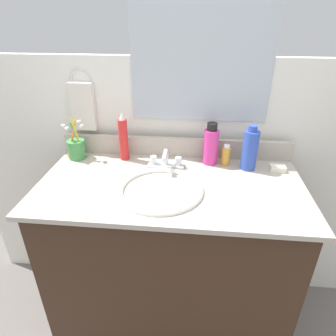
# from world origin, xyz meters

# --- Properties ---
(ground_plane) EXTENTS (6.00, 6.00, 0.00)m
(ground_plane) POSITION_xyz_m (0.00, 0.00, 0.00)
(ground_plane) COLOR #66605B
(vanity_cabinet) EXTENTS (1.02, 0.50, 0.84)m
(vanity_cabinet) POSITION_xyz_m (0.00, 0.00, 0.42)
(vanity_cabinet) COLOR #382316
(vanity_cabinet) RESTS_ON ground_plane
(countertop) EXTENTS (1.07, 0.54, 0.02)m
(countertop) POSITION_xyz_m (0.00, 0.00, 0.85)
(countertop) COLOR #B2A899
(countertop) RESTS_ON vanity_cabinet
(backsplash) EXTENTS (1.07, 0.02, 0.09)m
(backsplash) POSITION_xyz_m (0.00, 0.26, 0.90)
(backsplash) COLOR #B2A899
(backsplash) RESTS_ON countertop
(back_wall) EXTENTS (2.17, 0.04, 1.30)m
(back_wall) POSITION_xyz_m (0.00, 0.32, 0.65)
(back_wall) COLOR white
(back_wall) RESTS_ON ground_plane
(mirror_panel) EXTENTS (0.60, 0.01, 0.56)m
(mirror_panel) POSITION_xyz_m (0.10, 0.30, 1.31)
(mirror_panel) COLOR #B2BCC6
(towel_ring) EXTENTS (0.10, 0.01, 0.10)m
(towel_ring) POSITION_xyz_m (-0.43, 0.30, 1.20)
(towel_ring) COLOR silver
(hand_towel) EXTENTS (0.11, 0.04, 0.22)m
(hand_towel) POSITION_xyz_m (-0.43, 0.28, 1.08)
(hand_towel) COLOR silver
(sink_basin) EXTENTS (0.33, 0.33, 0.11)m
(sink_basin) POSITION_xyz_m (-0.03, -0.06, 0.83)
(sink_basin) COLOR white
(sink_basin) RESTS_ON countertop
(faucet) EXTENTS (0.16, 0.10, 0.08)m
(faucet) POSITION_xyz_m (-0.03, 0.14, 0.89)
(faucet) COLOR silver
(faucet) RESTS_ON countertop
(bottle_soap_pink) EXTENTS (0.06, 0.06, 0.19)m
(bottle_soap_pink) POSITION_xyz_m (0.16, 0.20, 0.94)
(bottle_soap_pink) COLOR #D8338C
(bottle_soap_pink) RESTS_ON countertop
(bottle_spray_red) EXTENTS (0.04, 0.04, 0.23)m
(bottle_spray_red) POSITION_xyz_m (-0.23, 0.20, 0.96)
(bottle_spray_red) COLOR red
(bottle_spray_red) RESTS_ON countertop
(bottle_oil_amber) EXTENTS (0.04, 0.04, 0.10)m
(bottle_oil_amber) POSITION_xyz_m (0.23, 0.19, 0.90)
(bottle_oil_amber) COLOR gold
(bottle_oil_amber) RESTS_ON countertop
(bottle_shampoo_blue) EXTENTS (0.06, 0.06, 0.20)m
(bottle_shampoo_blue) POSITION_xyz_m (0.32, 0.16, 0.95)
(bottle_shampoo_blue) COLOR #2D4CB2
(bottle_shampoo_blue) RESTS_ON countertop
(cup_green) EXTENTS (0.09, 0.08, 0.19)m
(cup_green) POSITION_xyz_m (-0.45, 0.19, 0.91)
(cup_green) COLOR #3F8C47
(cup_green) RESTS_ON countertop
(soap_bar) EXTENTS (0.06, 0.04, 0.02)m
(soap_bar) POSITION_xyz_m (0.45, 0.15, 0.87)
(soap_bar) COLOR white
(soap_bar) RESTS_ON countertop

